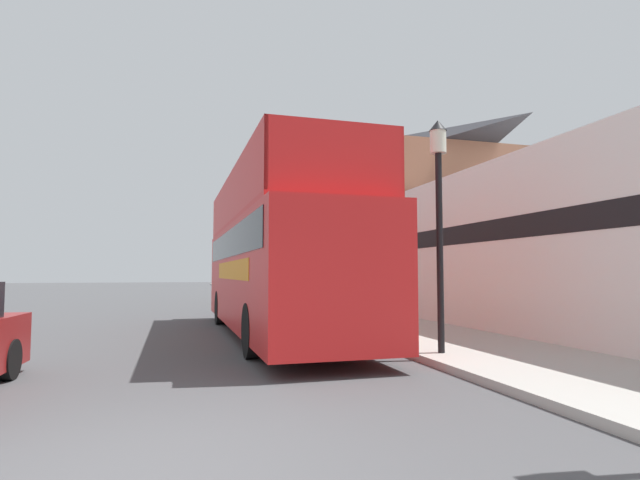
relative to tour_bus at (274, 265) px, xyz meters
The scene contains 8 objects.
ground_plane 12.54m from the tour_bus, 102.97° to the left, with size 144.00×144.00×0.00m, color #4C4C4F.
sidewalk 9.95m from the tour_bus, 68.18° to the left, with size 3.49×108.00×0.14m.
pub_white_frontage 8.92m from the tour_bus, 20.09° to the right, with size 6.01×12.25×4.67m.
brick_terrace_rear 14.96m from the tour_bus, 55.32° to the left, with size 6.00×17.36×9.19m.
tour_bus is the anchor object (origin of this frame).
parked_car_ahead_of_bus 8.45m from the tour_bus, 85.10° to the left, with size 2.12×4.66×1.44m.
lamp_post_nearest 5.44m from the tour_bus, 62.46° to the right, with size 0.35×0.35×4.59m.
lamp_post_second 5.29m from the tour_bus, 61.70° to the left, with size 0.35×0.35×4.54m.
Camera 1 is at (0.30, -4.50, 1.67)m, focal length 28.00 mm.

